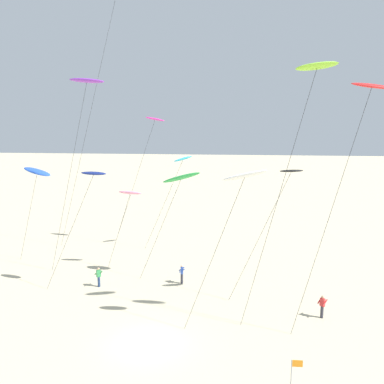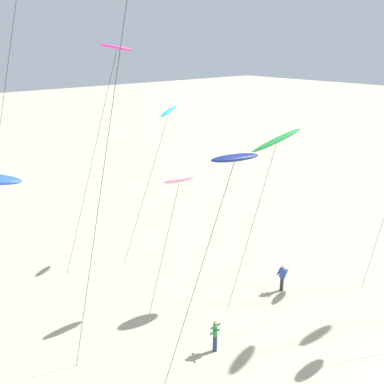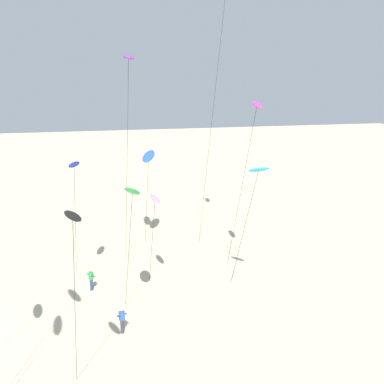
{
  "view_description": "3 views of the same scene",
  "coord_description": "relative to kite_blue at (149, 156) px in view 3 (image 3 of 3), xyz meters",
  "views": [
    {
      "loc": [
        5.15,
        -24.17,
        14.12
      ],
      "look_at": [
        1.66,
        11.44,
        7.65
      ],
      "focal_mm": 39.83,
      "sensor_mm": 36.0,
      "label": 1
    },
    {
      "loc": [
        -18.51,
        -4.35,
        14.12
      ],
      "look_at": [
        -1.63,
        15.01,
        5.46
      ],
      "focal_mm": 42.01,
      "sensor_mm": 36.0,
      "label": 2
    },
    {
      "loc": [
        27.33,
        6.67,
        15.12
      ],
      "look_at": [
        -1.0,
        14.95,
        8.26
      ],
      "focal_mm": 43.46,
      "sensor_mm": 36.0,
      "label": 3
    }
  ],
  "objects": [
    {
      "name": "kite_flyer_furthest",
      "position": [
        7.69,
        -6.05,
        -7.89
      ],
      "size": [
        0.73,
        0.73,
        1.67
      ],
      "color": "navy",
      "rests_on": "ground"
    },
    {
      "name": "kite_pink",
      "position": [
        9.38,
        -1.41,
        -1.66
      ],
      "size": [
        3.37,
        0.71,
        7.49
      ],
      "color": "pink",
      "rests_on": "ground"
    },
    {
      "name": "kite_cyan",
      "position": [
        13.47,
        4.65,
        0.8
      ],
      "size": [
        5.13,
        1.18,
        10.13
      ],
      "color": "#33BFE0",
      "rests_on": "ground"
    },
    {
      "name": "kite_black",
      "position": [
        22.81,
        -7.46,
        1.13
      ],
      "size": [
        5.34,
        0.89,
        10.23
      ],
      "color": "black",
      "rests_on": "ground"
    },
    {
      "name": "kite_green",
      "position": [
        14.36,
        -3.78,
        0.17
      ],
      "size": [
        5.42,
        1.63,
        9.74
      ],
      "color": "green",
      "rests_on": "ground"
    },
    {
      "name": "kite_navy",
      "position": [
        7.84,
        -6.8,
        0.79
      ],
      "size": [
        5.47,
        1.17,
        9.81
      ],
      "color": "navy",
      "rests_on": "ground"
    },
    {
      "name": "kite_blue",
      "position": [
        0.0,
        0.0,
        0.0
      ],
      "size": [
        3.97,
        2.12,
        9.34
      ],
      "color": "blue",
      "rests_on": "ground"
    },
    {
      "name": "kite_magenta",
      "position": [
        10.37,
        5.76,
        4.73
      ],
      "size": [
        5.8,
        0.89,
        14.05
      ],
      "color": "#D8339E",
      "rests_on": "ground"
    },
    {
      "name": "kite_purple",
      "position": [
        6.12,
        -2.5,
        8.13
      ],
      "size": [
        5.66,
        1.3,
        17.38
      ],
      "color": "purple",
      "rests_on": "ground"
    },
    {
      "name": "kite_flyer_middle",
      "position": [
        14.5,
        -4.68,
        -7.89
      ],
      "size": [
        0.59,
        0.62,
        1.67
      ],
      "color": "#33333D",
      "rests_on": "ground"
    }
  ]
}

